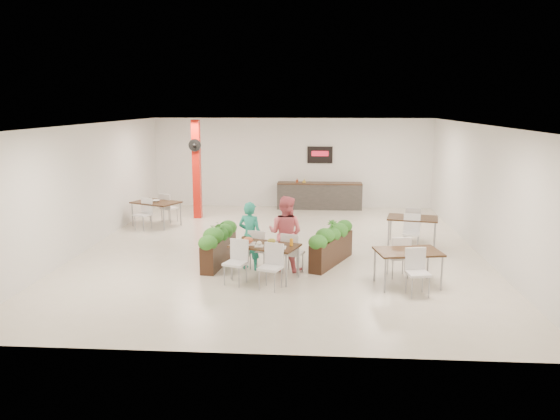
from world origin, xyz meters
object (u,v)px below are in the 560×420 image
object	(u,v)px
service_counter	(319,195)
side_table_c	(408,256)
main_table	(264,250)
side_table_b	(412,221)
diner_woman	(285,233)
diner_man	(250,236)
red_column	(197,168)
planter_left	(219,243)
side_table_a	(156,205)
planter_right	(332,243)

from	to	relation	value
service_counter	side_table_c	size ratio (longest dim) A/B	1.80
main_table	side_table_b	bearing A→B (deg)	40.50
diner_woman	diner_man	bearing A→B (deg)	19.56
main_table	side_table_b	xyz separation A→B (m)	(3.64, 3.11, 0.00)
red_column	planter_left	xyz separation A→B (m)	(1.64, -5.17, -1.13)
service_counter	side_table_a	bearing A→B (deg)	-148.07
planter_right	side_table_c	distance (m)	2.12
service_counter	planter_right	xyz separation A→B (m)	(0.28, -6.84, 0.01)
main_table	side_table_a	bearing A→B (deg)	127.90
diner_woman	side_table_b	world-z (taller)	diner_woman
main_table	side_table_c	world-z (taller)	same
main_table	side_table_c	xyz separation A→B (m)	(2.99, -0.28, -0.00)
service_counter	planter_left	world-z (taller)	service_counter
planter_right	side_table_c	bearing A→B (deg)	-44.00
diner_man	diner_woman	xyz separation A→B (m)	(0.80, 0.00, 0.07)
diner_man	planter_left	world-z (taller)	diner_man
red_column	side_table_c	size ratio (longest dim) A/B	1.92
diner_woman	planter_left	world-z (taller)	diner_woman
side_table_c	red_column	bearing A→B (deg)	121.61
diner_woman	side_table_a	size ratio (longest dim) A/B	1.03
planter_right	side_table_a	distance (m)	6.47
main_table	planter_left	bearing A→B (deg)	139.56
service_counter	side_table_a	size ratio (longest dim) A/B	1.82
planter_left	side_table_a	xyz separation A→B (m)	(-2.65, 3.91, 0.13)
red_column	side_table_b	size ratio (longest dim) A/B	1.91
diner_man	side_table_b	world-z (taller)	diner_man
diner_man	side_table_c	world-z (taller)	diner_man
planter_right	diner_woman	bearing A→B (deg)	-152.79
planter_right	side_table_b	size ratio (longest dim) A/B	1.12
diner_man	planter_right	bearing A→B (deg)	-144.15
diner_woman	side_table_b	distance (m)	4.07
service_counter	main_table	world-z (taller)	service_counter
planter_right	diner_man	bearing A→B (deg)	-163.71
side_table_a	side_table_b	distance (m)	7.68
service_counter	diner_woman	size ratio (longest dim) A/B	1.77
diner_man	diner_woman	distance (m)	0.80
side_table_b	red_column	bearing A→B (deg)	166.15
service_counter	diner_woman	distance (m)	7.43
side_table_a	side_table_b	xyz separation A→B (m)	(7.47, -1.80, -0.00)
planter_left	side_table_c	distance (m)	4.36
red_column	main_table	xyz separation A→B (m)	(2.81, -6.17, -1.01)
side_table_a	side_table_c	bearing A→B (deg)	-12.55
planter_right	side_table_a	xyz separation A→B (m)	(-5.29, 3.72, 0.14)
service_counter	diner_man	world-z (taller)	service_counter
red_column	side_table_a	distance (m)	1.90
service_counter	side_table_b	xyz separation A→B (m)	(2.46, -4.92, 0.15)
planter_left	planter_right	bearing A→B (deg)	4.17
diner_woman	planter_left	distance (m)	1.66
main_table	diner_man	world-z (taller)	diner_man
red_column	planter_right	bearing A→B (deg)	-49.31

